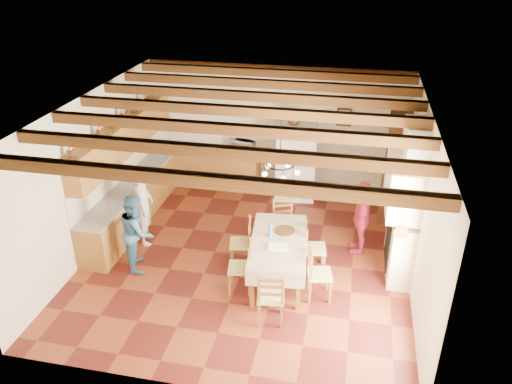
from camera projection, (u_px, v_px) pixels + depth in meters
The scene contains 31 objects.
floor at pixel (248, 256), 9.68m from camera, with size 6.00×6.50×0.02m, color #4D1713.
ceiling at pixel (246, 106), 8.30m from camera, with size 6.00×6.50×0.02m, color silver.
wall_back at pixel (277, 127), 11.83m from camera, with size 6.00×0.02×3.00m, color #EBE5C6.
wall_front at pixel (190, 302), 6.15m from camera, with size 6.00×0.02×3.00m, color #EBE5C6.
wall_left at pixel (94, 172), 9.53m from camera, with size 0.02×6.50×3.00m, color #EBE5C6.
wall_right at pixel (420, 203), 8.45m from camera, with size 0.02×6.50×3.00m, color #EBE5C6.
ceiling_beams at pixel (247, 111), 8.35m from camera, with size 6.00×6.30×0.16m, color #351E0C, non-canonical shape.
lower_cabinets_left at pixel (137, 198), 10.88m from camera, with size 0.60×4.30×0.86m, color brown.
lower_cabinets_back at pixel (212, 168), 12.33m from camera, with size 2.30×0.60×0.86m, color brown.
countertop_left at pixel (135, 180), 10.67m from camera, with size 0.62×4.30×0.04m, color gray.
countertop_back at pixel (212, 151), 12.12m from camera, with size 2.34×0.62×0.04m, color gray.
backsplash_left at pixel (121, 165), 10.58m from camera, with size 0.03×4.30×0.60m, color white.
backsplash_back at pixel (214, 134), 12.23m from camera, with size 2.30×0.03×0.60m, color white.
upper_cabinets at pixel (124, 137), 10.25m from camera, with size 0.35×4.20×0.70m, color brown.
fireplace at pixel (401, 201), 8.72m from camera, with size 0.56×1.60×2.80m, color beige, non-canonical shape.
wall_picture at pixel (344, 117), 11.37m from camera, with size 0.34×0.03×0.42m, color black.
refrigerator at pixel (296, 161), 11.52m from camera, with size 0.90×0.74×1.79m, color white.
hutch at pixel (396, 166), 10.74m from camera, with size 0.51×1.22×2.22m, color #3C2511, non-canonical shape.
dining_table at pixel (278, 244), 8.72m from camera, with size 1.14×1.94×0.81m.
chandelier at pixel (280, 164), 8.02m from camera, with size 0.47×0.47×0.03m, color black.
chair_left_near at pixel (240, 267), 8.54m from camera, with size 0.42×0.40×0.96m, color brown, non-canonical shape.
chair_left_far at pixel (241, 242), 9.22m from camera, with size 0.42×0.40×0.96m, color brown, non-canonical shape.
chair_right_near at pixel (320, 273), 8.37m from camera, with size 0.42×0.40×0.96m, color brown, non-canonical shape.
chair_right_far at pixel (315, 247), 9.06m from camera, with size 0.42×0.40×0.96m, color brown, non-canonical shape.
chair_end_near at pixel (271, 296), 7.84m from camera, with size 0.42×0.40×0.96m, color brown, non-canonical shape.
chair_end_far at pixel (284, 223), 9.85m from camera, with size 0.42×0.40×0.96m, color brown, non-canonical shape.
person_man at pixel (143, 206), 9.78m from camera, with size 0.59×0.39×1.62m, color beige.
person_woman_blue at pixel (137, 232), 9.07m from camera, with size 0.71×0.56×1.47m, color teal.
person_woman_red at pixel (361, 217), 9.50m from camera, with size 0.88×0.37×1.50m, color #BB2544.
microwave at pixel (243, 147), 11.91m from camera, with size 0.50×0.34×0.28m, color silver.
fridge_vase at pixel (294, 117), 11.05m from camera, with size 0.32×0.32×0.34m, color #3C2511.
Camera 1 is at (1.78, -7.85, 5.51)m, focal length 35.00 mm.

